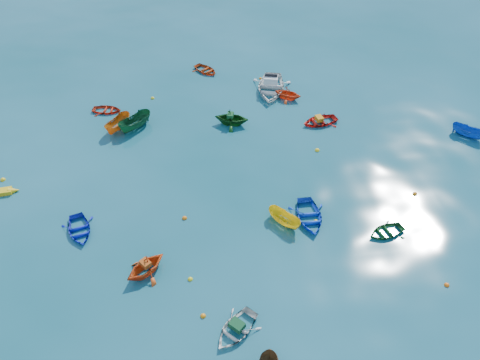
{
  "coord_description": "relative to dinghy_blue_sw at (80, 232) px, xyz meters",
  "views": [
    {
      "loc": [
        -2.72,
        -19.34,
        22.45
      ],
      "look_at": [
        0.0,
        5.0,
        0.4
      ],
      "focal_mm": 35.0,
      "sensor_mm": 36.0,
      "label": 1
    }
  ],
  "objects": [
    {
      "name": "tarp_orange_a",
      "position": [
        4.4,
        -3.68,
        0.83
      ],
      "size": [
        0.75,
        0.77,
        0.3
      ],
      "primitive_type": "cube",
      "rotation": [
        0.0,
        0.0,
        -0.88
      ],
      "color": "#B24712",
      "rests_on": "dinghy_orange_w"
    },
    {
      "name": "dinghy_white_near",
      "position": [
        9.19,
        -8.07,
        0.0
      ],
      "size": [
        3.43,
        3.44,
        0.59
      ],
      "primitive_type": "imported",
      "rotation": [
        0.0,
        0.0,
        -0.78
      ],
      "color": "silver",
      "rests_on": "ground"
    },
    {
      "name": "sampan_green_far",
      "position": [
        2.99,
        11.06,
        0.0
      ],
      "size": [
        3.16,
        3.16,
        1.26
      ],
      "primitive_type": "imported",
      "rotation": [
        0.0,
        0.0,
        -0.78
      ],
      "color": "#13532C",
      "rests_on": "ground"
    },
    {
      "name": "buoy_ye_d",
      "position": [
        4.2,
        15.44,
        0.0
      ],
      "size": [
        0.34,
        0.34,
        0.34
      ],
      "primitive_type": "sphere",
      "color": "yellow",
      "rests_on": "ground"
    },
    {
      "name": "dinghy_orange_w",
      "position": [
        4.36,
        -3.71,
        0.0
      ],
      "size": [
        3.44,
        3.39,
        1.37
      ],
      "primitive_type": "imported",
      "rotation": [
        0.0,
        0.0,
        -0.88
      ],
      "color": "#E24C15",
      "rests_on": "ground"
    },
    {
      "name": "dinghy_red_far",
      "position": [
        9.18,
        19.76,
        0.0
      ],
      "size": [
        3.21,
        3.31,
        0.56
      ],
      "primitive_type": "imported",
      "rotation": [
        0.0,
        0.0,
        0.69
      ],
      "color": "#B93C0F",
      "rests_on": "ground"
    },
    {
      "name": "buoy_or_a",
      "position": [
        7.52,
        -6.98,
        0.0
      ],
      "size": [
        0.31,
        0.31,
        0.31
      ],
      "primitive_type": "sphere",
      "color": "orange",
      "rests_on": "ground"
    },
    {
      "name": "buoy_ye_c",
      "position": [
        15.2,
        -0.81,
        0.0
      ],
      "size": [
        0.3,
        0.3,
        0.3
      ],
      "primitive_type": "sphere",
      "color": "gold",
      "rests_on": "ground"
    },
    {
      "name": "sampan_orange_n",
      "position": [
        1.6,
        11.08,
        0.0
      ],
      "size": [
        2.46,
        3.06,
        1.13
      ],
      "primitive_type": "imported",
      "rotation": [
        0.0,
        0.0,
        -0.55
      ],
      "color": "#C46212",
      "rests_on": "ground"
    },
    {
      "name": "tarp_green_b",
      "position": [
        10.72,
        10.76,
        0.89
      ],
      "size": [
        0.66,
        0.77,
        0.32
      ],
      "primitive_type": "cube",
      "rotation": [
        0.0,
        0.0,
        1.28
      ],
      "color": "#134C22",
      "rests_on": "dinghy_green_n"
    },
    {
      "name": "tarp_orange_b",
      "position": [
        18.0,
        10.07,
        0.48
      ],
      "size": [
        0.68,
        0.81,
        0.34
      ],
      "primitive_type": "cube",
      "rotation": [
        0.0,
        0.0,
        -1.34
      ],
      "color": "orange",
      "rests_on": "dinghy_red_ne"
    },
    {
      "name": "buoy_ye_a",
      "position": [
        6.9,
        -4.48,
        0.0
      ],
      "size": [
        0.3,
        0.3,
        0.3
      ],
      "primitive_type": "sphere",
      "color": "yellow",
      "rests_on": "ground"
    },
    {
      "name": "buoy_or_b",
      "position": [
        21.53,
        -6.53,
        0.0
      ],
      "size": [
        0.31,
        0.31,
        0.31
      ],
      "primitive_type": "sphere",
      "color": "#FF650D",
      "rests_on": "ground"
    },
    {
      "name": "ground",
      "position": [
        10.69,
        -1.66,
        0.0
      ],
      "size": [
        160.0,
        160.0,
        0.0
      ],
      "primitive_type": "plane",
      "color": "#0B4650",
      "rests_on": "ground"
    },
    {
      "name": "dinghy_blue_sw",
      "position": [
        0.0,
        0.0,
        0.0
      ],
      "size": [
        2.82,
        3.36,
        0.6
      ],
      "primitive_type": "imported",
      "rotation": [
        0.0,
        0.0,
        0.3
      ],
      "color": "#0E1DB6",
      "rests_on": "ground"
    },
    {
      "name": "dinghy_orange_far",
      "position": [
        16.14,
        14.1,
        0.0
      ],
      "size": [
        3.09,
        2.96,
        1.26
      ],
      "primitive_type": "imported",
      "rotation": [
        0.0,
        0.0,
        1.06
      ],
      "color": "#E74315",
      "rests_on": "ground"
    },
    {
      "name": "motorboat_white",
      "position": [
        14.85,
        15.53,
        0.0
      ],
      "size": [
        4.67,
        5.71,
        1.64
      ],
      "primitive_type": "imported",
      "rotation": [
        0.0,
        0.0,
        -0.24
      ],
      "color": "silver",
      "rests_on": "ground"
    },
    {
      "name": "sampan_yellow_mid",
      "position": [
        13.13,
        -0.71,
        0.0
      ],
      "size": [
        2.37,
        2.58,
        0.99
      ],
      "primitive_type": "imported",
      "rotation": [
        0.0,
        0.0,
        0.69
      ],
      "color": "yellow",
      "rests_on": "ground"
    },
    {
      "name": "buoy_ye_e",
      "position": [
        17.04,
        6.49,
        0.0
      ],
      "size": [
        0.37,
        0.37,
        0.37
      ],
      "primitive_type": "sphere",
      "color": "yellow",
      "rests_on": "ground"
    },
    {
      "name": "buoy_or_e",
      "position": [
        14.26,
        17.8,
        0.0
      ],
      "size": [
        0.29,
        0.29,
        0.29
      ],
      "primitive_type": "sphere",
      "color": "orange",
      "rests_on": "ground"
    },
    {
      "name": "buoy_ye_b",
      "position": [
        -6.19,
        5.67,
        0.0
      ],
      "size": [
        0.37,
        0.37,
        0.37
      ],
      "primitive_type": "sphere",
      "color": "gold",
      "rests_on": "ground"
    },
    {
      "name": "dinghy_blue_se",
      "position": [
        14.81,
        -0.51,
        0.0
      ],
      "size": [
        2.4,
        3.35,
        0.69
      ],
      "primitive_type": "imported",
      "rotation": [
        0.0,
        0.0,
        0.0
      ],
      "color": "blue",
      "rests_on": "ground"
    },
    {
      "name": "sampan_blue_far",
      "position": [
        29.41,
        6.99,
        0.0
      ],
      "size": [
        2.62,
        2.55,
        1.03
      ],
      "primitive_type": "imported",
      "rotation": [
        0.0,
        0.0,
        0.82
      ],
      "color": "#0E45AF",
      "rests_on": "ground"
    },
    {
      "name": "dinghy_red_ne",
      "position": [
        18.1,
        10.09,
        0.0
      ],
      "size": [
        3.4,
        2.77,
        0.62
      ],
      "primitive_type": "imported",
      "rotation": [
        0.0,
        0.0,
        -1.34
      ],
      "color": "red",
      "rests_on": "ground"
    },
    {
      "name": "dinghy_red_nw",
      "position": [
        0.38,
        13.79,
        0.0
      ],
      "size": [
        2.78,
        2.22,
        0.52
      ],
      "primitive_type": "imported",
      "rotation": [
        0.0,
        0.0,
        1.38
      ],
      "color": "red",
      "rests_on": "ground"
    },
    {
      "name": "dinghy_green_e",
      "position": [
        19.4,
        -2.3,
        0.0
      ],
      "size": [
        2.84,
        2.36,
        0.51
      ],
      "primitive_type": "imported",
      "rotation": [
        0.0,
        0.0,
        -1.29
      ],
      "color": "#124D1C",
      "rests_on": "ground"
    },
    {
      "name": "dinghy_green_n",
      "position": [
        10.82,
        10.73,
        0.0
      ],
      "size": [
        3.32,
        3.06,
        1.45
      ],
      "primitive_type": "imported",
      "rotation": [
        0.0,
        0.0,
        1.28
      ],
      "color": "#104513",
      "rests_on": "ground"
    },
    {
      "name": "buoy_or_d",
      "position": [
        22.65,
        0.97,
        0.0
      ],
      "size": [
        0.33,
        0.33,
        0.33
      ],
      "primitive_type": "sphere",
      "color": "orange",
      "rests_on": "ground"
    },
    {
      "name": "tarp_green_a",
      "position": [
        9.26,
        -8.0,
        0.48
      ],
      "size": [
        0.93,
        0.93,
        0.36
      ],
      "primitive_type": "cube",
      "rotation": [
        0.0,
        0.0,
        -0.78
      ],
      "color": "#114524",
      "rests_on": "dinghy_white_near"
    },
    {
      "name": "buoy_or_c",
      "position": [
        6.69,
        0.43,
        0.0
      ],
      "size": [
        0.33,
        0.33,
        0.33
      ],
      "primitive_type": "sphere",
      "color": "orange",
      "rests_on": "ground"
    }
  ]
}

